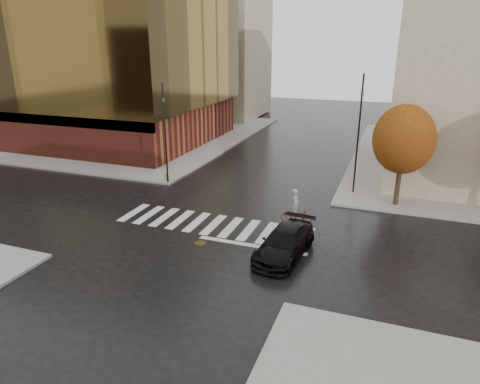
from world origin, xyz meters
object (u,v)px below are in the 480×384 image
object	(u,v)px
sedan	(285,243)
cyclist	(296,211)
traffic_light_nw	(165,128)
traffic_light_ne	(359,125)
fire_hydrant	(167,176)

from	to	relation	value
sedan	cyclist	xyz separation A→B (m)	(-0.43, 4.30, 0.01)
sedan	traffic_light_nw	distance (m)	14.28
traffic_light_ne	fire_hydrant	size ratio (longest dim) A/B	11.53
sedan	traffic_light_ne	size ratio (longest dim) A/B	0.61
cyclist	traffic_light_ne	xyz separation A→B (m)	(2.64, 6.38, 4.17)
cyclist	traffic_light_ne	bearing A→B (deg)	-29.58
sedan	traffic_light_ne	bearing A→B (deg)	84.40
traffic_light_ne	sedan	bearing A→B (deg)	62.06
traffic_light_ne	cyclist	bearing A→B (deg)	51.26
sedan	fire_hydrant	distance (m)	14.11
traffic_light_ne	traffic_light_nw	bearing A→B (deg)	-5.36
traffic_light_nw	cyclist	bearing A→B (deg)	45.66
sedan	fire_hydrant	xyz separation A→B (m)	(-11.41, 8.30, -0.18)
cyclist	traffic_light_nw	size ratio (longest dim) A/B	0.29
sedan	traffic_light_ne	distance (m)	11.68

